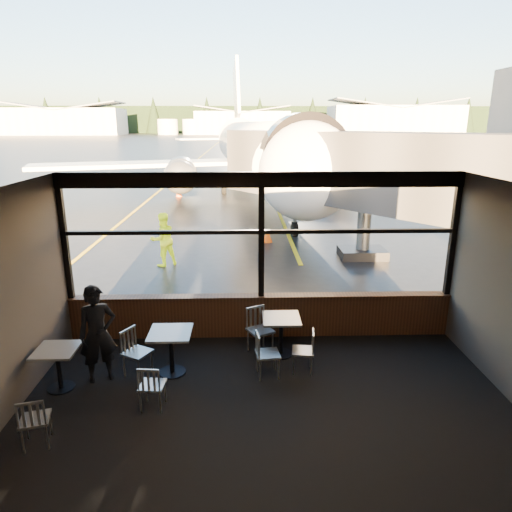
{
  "coord_description": "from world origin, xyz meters",
  "views": [
    {
      "loc": [
        -0.38,
        -8.97,
        4.41
      ],
      "look_at": [
        -0.08,
        1.0,
        1.5
      ],
      "focal_mm": 32.0,
      "sensor_mm": 36.0,
      "label": 1
    }
  ],
  "objects_px": {
    "chair_near_n": "(260,331)",
    "chair_near_e": "(303,351)",
    "chair_mid_s": "(152,386)",
    "chair_mid_w": "(137,353)",
    "airliner": "(258,112)",
    "chair_left_s": "(35,420)",
    "cafe_table_mid": "(171,353)",
    "passenger": "(98,334)",
    "jet_bridge": "(367,187)",
    "cafe_table_left": "(59,369)",
    "cone_wing": "(179,192)",
    "ground_crew": "(163,239)",
    "cone_nose": "(267,235)",
    "cafe_table_near": "(281,336)",
    "chair_near_w": "(268,354)"
  },
  "relations": [
    {
      "from": "cafe_table_mid",
      "to": "chair_near_e",
      "type": "bearing_deg",
      "value": -0.46
    },
    {
      "from": "cafe_table_mid",
      "to": "chair_near_n",
      "type": "height_order",
      "value": "chair_near_n"
    },
    {
      "from": "cafe_table_mid",
      "to": "chair_near_n",
      "type": "distance_m",
      "value": 1.8
    },
    {
      "from": "cafe_table_near",
      "to": "cone_nose",
      "type": "distance_m",
      "value": 8.93
    },
    {
      "from": "jet_bridge",
      "to": "chair_near_e",
      "type": "bearing_deg",
      "value": -112.48
    },
    {
      "from": "chair_mid_s",
      "to": "chair_mid_w",
      "type": "relative_size",
      "value": 0.9
    },
    {
      "from": "chair_mid_s",
      "to": "cone_nose",
      "type": "bearing_deg",
      "value": 82.66
    },
    {
      "from": "cone_nose",
      "to": "cafe_table_near",
      "type": "bearing_deg",
      "value": -91.44
    },
    {
      "from": "chair_mid_s",
      "to": "chair_mid_w",
      "type": "bearing_deg",
      "value": 119.77
    },
    {
      "from": "ground_crew",
      "to": "cone_nose",
      "type": "xyz_separation_m",
      "value": [
        3.5,
        2.89,
        -0.6
      ]
    },
    {
      "from": "cafe_table_near",
      "to": "chair_mid_w",
      "type": "bearing_deg",
      "value": -165.4
    },
    {
      "from": "jet_bridge",
      "to": "chair_mid_s",
      "type": "xyz_separation_m",
      "value": [
        -5.43,
        -8.05,
        -2.06
      ]
    },
    {
      "from": "passenger",
      "to": "chair_mid_w",
      "type": "bearing_deg",
      "value": -14.41
    },
    {
      "from": "ground_crew",
      "to": "chair_near_n",
      "type": "bearing_deg",
      "value": 81.97
    },
    {
      "from": "chair_mid_w",
      "to": "chair_left_s",
      "type": "height_order",
      "value": "chair_mid_w"
    },
    {
      "from": "jet_bridge",
      "to": "chair_near_w",
      "type": "height_order",
      "value": "jet_bridge"
    },
    {
      "from": "cafe_table_left",
      "to": "chair_mid_s",
      "type": "xyz_separation_m",
      "value": [
        1.7,
        -0.6,
        0.02
      ]
    },
    {
      "from": "cafe_table_near",
      "to": "ground_crew",
      "type": "xyz_separation_m",
      "value": [
        -3.27,
        6.04,
        0.46
      ]
    },
    {
      "from": "chair_near_n",
      "to": "chair_left_s",
      "type": "xyz_separation_m",
      "value": [
        -3.27,
        -2.63,
        -0.06
      ]
    },
    {
      "from": "jet_bridge",
      "to": "cafe_table_left",
      "type": "xyz_separation_m",
      "value": [
        -7.14,
        -7.45,
        -2.09
      ]
    },
    {
      "from": "cafe_table_near",
      "to": "ground_crew",
      "type": "bearing_deg",
      "value": 118.46
    },
    {
      "from": "chair_left_s",
      "to": "passenger",
      "type": "distance_m",
      "value": 1.84
    },
    {
      "from": "jet_bridge",
      "to": "passenger",
      "type": "xyz_separation_m",
      "value": [
        -6.52,
        -7.15,
        -1.58
      ]
    },
    {
      "from": "jet_bridge",
      "to": "cafe_table_mid",
      "type": "distance_m",
      "value": 9.0
    },
    {
      "from": "ground_crew",
      "to": "cone_nose",
      "type": "relative_size",
      "value": 3.27
    },
    {
      "from": "cone_wing",
      "to": "cafe_table_near",
      "type": "bearing_deg",
      "value": -77.06
    },
    {
      "from": "chair_near_e",
      "to": "chair_left_s",
      "type": "bearing_deg",
      "value": 122.21
    },
    {
      "from": "chair_near_n",
      "to": "passenger",
      "type": "relative_size",
      "value": 0.53
    },
    {
      "from": "cafe_table_mid",
      "to": "ground_crew",
      "type": "xyz_separation_m",
      "value": [
        -1.23,
        6.67,
        0.45
      ]
    },
    {
      "from": "chair_mid_s",
      "to": "passenger",
      "type": "distance_m",
      "value": 1.49
    },
    {
      "from": "jet_bridge",
      "to": "ground_crew",
      "type": "relative_size",
      "value": 6.58
    },
    {
      "from": "cone_nose",
      "to": "chair_near_e",
      "type": "bearing_deg",
      "value": -89.28
    },
    {
      "from": "airliner",
      "to": "chair_left_s",
      "type": "height_order",
      "value": "airliner"
    },
    {
      "from": "cafe_table_left",
      "to": "chair_near_w",
      "type": "xyz_separation_m",
      "value": [
        3.59,
        0.31,
        0.05
      ]
    },
    {
      "from": "airliner",
      "to": "chair_left_s",
      "type": "distance_m",
      "value": 24.27
    },
    {
      "from": "ground_crew",
      "to": "cone_nose",
      "type": "bearing_deg",
      "value": -174.3
    },
    {
      "from": "airliner",
      "to": "chair_near_w",
      "type": "xyz_separation_m",
      "value": [
        -0.58,
        -21.74,
        -4.65
      ]
    },
    {
      "from": "chair_near_n",
      "to": "chair_mid_s",
      "type": "bearing_deg",
      "value": 17.56
    },
    {
      "from": "airliner",
      "to": "ground_crew",
      "type": "xyz_separation_m",
      "value": [
        -3.55,
        -14.93,
        -4.22
      ]
    },
    {
      "from": "chair_near_n",
      "to": "chair_near_e",
      "type": "bearing_deg",
      "value": 107.13
    },
    {
      "from": "airliner",
      "to": "cafe_table_mid",
      "type": "height_order",
      "value": "airliner"
    },
    {
      "from": "jet_bridge",
      "to": "chair_left_s",
      "type": "distance_m",
      "value": 11.44
    },
    {
      "from": "chair_near_e",
      "to": "passenger",
      "type": "bearing_deg",
      "value": 99.45
    },
    {
      "from": "cafe_table_left",
      "to": "chair_mid_s",
      "type": "distance_m",
      "value": 1.81
    },
    {
      "from": "jet_bridge",
      "to": "chair_left_s",
      "type": "relative_size",
      "value": 13.87
    },
    {
      "from": "cafe_table_mid",
      "to": "passenger",
      "type": "xyz_separation_m",
      "value": [
        -1.23,
        -0.16,
        0.47
      ]
    },
    {
      "from": "chair_near_n",
      "to": "cone_wing",
      "type": "relative_size",
      "value": 1.71
    },
    {
      "from": "passenger",
      "to": "chair_mid_s",
      "type": "bearing_deg",
      "value": -63.4
    },
    {
      "from": "passenger",
      "to": "cone_wing",
      "type": "xyz_separation_m",
      "value": [
        -1.42,
        21.22,
        -0.61
      ]
    },
    {
      "from": "cone_wing",
      "to": "chair_mid_s",
      "type": "bearing_deg",
      "value": -83.55
    }
  ]
}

